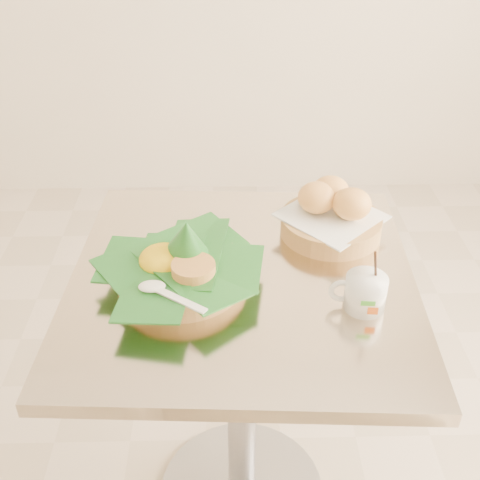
{
  "coord_description": "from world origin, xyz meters",
  "views": [
    {
      "loc": [
        0.08,
        -0.94,
        1.49
      ],
      "look_at": [
        0.1,
        0.07,
        0.82
      ],
      "focal_mm": 45.0,
      "sensor_mm": 36.0,
      "label": 1
    }
  ],
  "objects_px": {
    "cafe_table": "(242,354)",
    "bread_basket": "(332,214)",
    "coffee_mug": "(364,292)",
    "rice_basket": "(181,265)"
  },
  "relations": [
    {
      "from": "bread_basket",
      "to": "coffee_mug",
      "type": "height_order",
      "value": "coffee_mug"
    },
    {
      "from": "coffee_mug",
      "to": "rice_basket",
      "type": "bearing_deg",
      "value": 166.22
    },
    {
      "from": "coffee_mug",
      "to": "cafe_table",
      "type": "bearing_deg",
      "value": 155.05
    },
    {
      "from": "cafe_table",
      "to": "bread_basket",
      "type": "distance_m",
      "value": 0.37
    },
    {
      "from": "bread_basket",
      "to": "rice_basket",
      "type": "bearing_deg",
      "value": -151.3
    },
    {
      "from": "bread_basket",
      "to": "cafe_table",
      "type": "bearing_deg",
      "value": -141.96
    },
    {
      "from": "rice_basket",
      "to": "bread_basket",
      "type": "bearing_deg",
      "value": 28.7
    },
    {
      "from": "cafe_table",
      "to": "coffee_mug",
      "type": "height_order",
      "value": "coffee_mug"
    },
    {
      "from": "rice_basket",
      "to": "bread_basket",
      "type": "distance_m",
      "value": 0.37
    },
    {
      "from": "cafe_table",
      "to": "bread_basket",
      "type": "xyz_separation_m",
      "value": [
        0.2,
        0.16,
        0.27
      ]
    }
  ]
}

